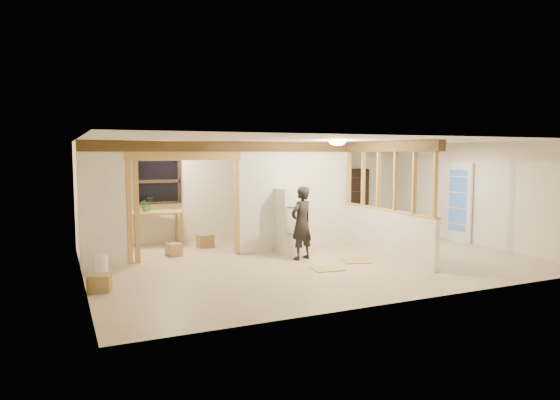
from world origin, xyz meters
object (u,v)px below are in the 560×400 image
bookshelf (353,200)px  shop_vac (94,245)px  refrigerator (292,221)px  woman (302,223)px  work_table (153,229)px

bookshelf → shop_vac: bearing=-171.0°
refrigerator → shop_vac: (-4.14, 1.05, -0.41)m
refrigerator → bookshelf: 3.73m
woman → shop_vac: size_ratio=2.47×
refrigerator → shop_vac: bearing=165.7°
shop_vac → bookshelf: bearing=9.0°
woman → refrigerator: bearing=-120.6°
shop_vac → bookshelf: size_ratio=0.35×
refrigerator → shop_vac: 4.29m
refrigerator → woman: 0.77m
refrigerator → bookshelf: bookshelf is taller
refrigerator → shop_vac: refrigerator is taller
bookshelf → work_table: bearing=-178.3°
woman → bookshelf: 4.30m
shop_vac → bookshelf: (7.15, 1.13, 0.58)m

